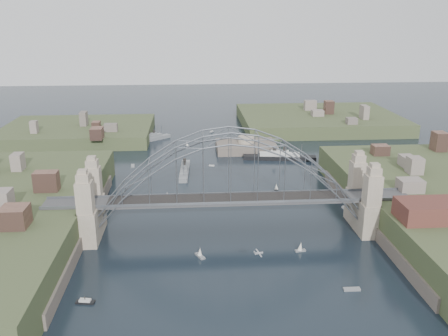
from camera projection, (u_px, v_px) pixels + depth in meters
The scene contains 23 objects.
ground at pixel (230, 232), 113.05m from camera, with size 500.00×500.00×0.00m, color black.
bridge at pixel (230, 182), 109.29m from camera, with size 84.00×13.80×24.60m.
headland_nw at pixel (79, 136), 199.34m from camera, with size 60.00×45.00×9.00m, color #3C4827.
headland_ne at pixel (318, 124), 220.72m from camera, with size 70.00×55.00×9.50m, color #3C4827.
fort_island at pixel (246, 151), 180.46m from camera, with size 22.00×16.00×9.40m.
wharf_shed at pixel (446, 210), 99.72m from camera, with size 20.00×8.00×4.00m, color #592D26.
naval_cruiser_near at pixel (185, 170), 154.67m from camera, with size 3.53×20.16×6.02m.
naval_cruiser_far at pixel (152, 138), 194.03m from camera, with size 14.50×12.97×5.78m.
ocean_liner at pixel (280, 157), 168.81m from camera, with size 25.51×6.81×6.20m.
aeroplane at pixel (258, 253), 89.36m from camera, with size 1.77×3.20×0.47m.
small_boat_a at pixel (167, 196), 132.58m from camera, with size 1.02×2.37×2.38m.
small_boat_b at pixel (276, 187), 139.28m from camera, with size 1.51×1.67×2.38m.
small_boat_c at pixel (200, 254), 101.16m from camera, with size 2.25×3.17×2.38m.
small_boat_d at pixel (312, 174), 153.43m from camera, with size 1.38×2.18×0.45m.
small_boat_e at pixel (133, 166), 161.49m from camera, with size 1.46×3.49×0.45m.
small_boat_f at pixel (212, 166), 161.81m from camera, with size 1.89×0.93×0.45m.
small_boat_g at pixel (352, 289), 89.13m from camera, with size 3.14×1.07×0.45m.
small_boat_h at pixel (187, 144), 185.97m from camera, with size 1.39×2.40×2.38m.
small_boat_i at pixel (345, 208), 126.03m from camera, with size 1.03×2.43×1.43m.
small_boat_j at pixel (85, 302), 85.09m from camera, with size 3.48×1.60×1.43m.
small_boat_k at pixel (212, 132), 207.89m from camera, with size 1.87×2.18×1.43m.
small_boat_l at pixel (87, 186), 142.22m from camera, with size 2.49×2.24×1.43m.
small_boat_m at pixel (300, 248), 103.45m from camera, with size 2.40×1.18×2.38m.
Camera 1 is at (-8.72, -102.69, 48.85)m, focal length 38.56 mm.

